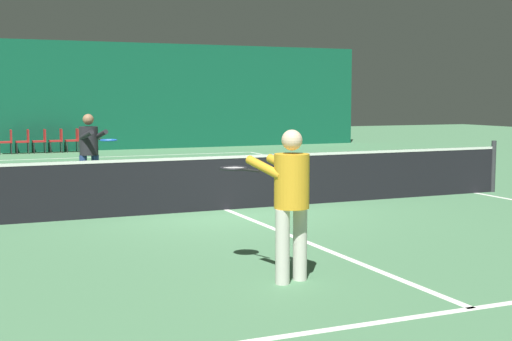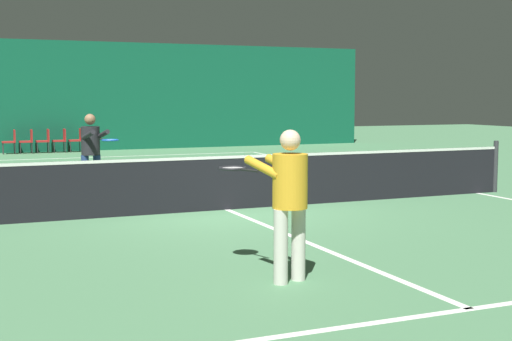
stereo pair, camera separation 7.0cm
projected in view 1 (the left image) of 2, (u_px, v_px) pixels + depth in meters
name	position (u px, v px, depth m)	size (l,w,h in m)	color
ground_plane	(226.00, 210.00, 12.49)	(60.00, 60.00, 0.00)	#4C7F56
backdrop_curtain	(78.00, 96.00, 25.96)	(23.00, 0.12, 3.99)	#0F5138
court_line_baseline_far	(96.00, 157.00, 23.35)	(11.00, 0.10, 0.00)	white
court_line_service_far	(137.00, 174.00, 18.33)	(8.25, 0.10, 0.00)	white
court_line_service_near	(472.00, 308.00, 6.65)	(8.25, 0.10, 0.00)	white
court_line_sideline_right	(475.00, 193.00, 14.67)	(0.10, 23.80, 0.00)	white
court_line_centre	(226.00, 210.00, 12.49)	(0.10, 12.80, 0.00)	white
tennis_net	(226.00, 181.00, 12.44)	(12.00, 0.10, 1.07)	black
player_near	(289.00, 193.00, 7.56)	(0.72, 1.38, 1.63)	beige
player_far	(90.00, 148.00, 14.37)	(0.62, 1.38, 1.63)	navy
courtside_chair_0	(7.00, 140.00, 24.61)	(0.44, 0.44, 0.84)	#2D2D2D
courtside_chair_1	(24.00, 140.00, 24.84)	(0.44, 0.44, 0.84)	#2D2D2D
courtside_chair_2	(41.00, 139.00, 25.06)	(0.44, 0.44, 0.84)	#2D2D2D
courtside_chair_3	(58.00, 139.00, 25.28)	(0.44, 0.44, 0.84)	#2D2D2D
courtside_chair_4	(74.00, 139.00, 25.51)	(0.44, 0.44, 0.84)	#2D2D2D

